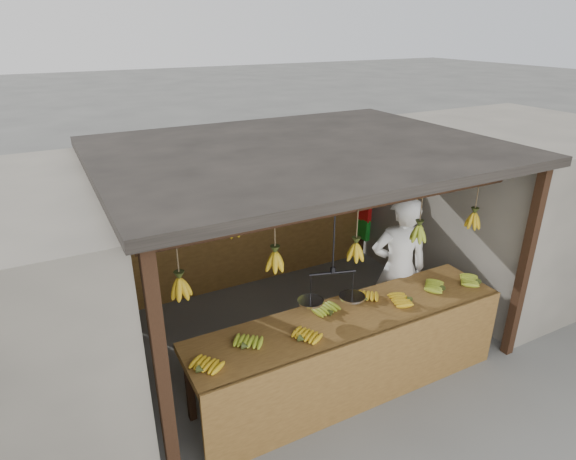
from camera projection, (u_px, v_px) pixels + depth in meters
ground at (299, 332)px, 6.11m from camera, size 80.00×80.00×0.00m
stall at (287, 176)px, 5.59m from camera, size 4.30×3.30×2.40m
neighbor_right at (510, 202)px, 7.19m from camera, size 3.00×3.00×2.30m
counter at (357, 338)px, 4.82m from camera, size 3.55×0.78×0.96m
hanging_bananas at (300, 214)px, 5.47m from camera, size 3.55×2.23×0.39m
balance_scale at (332, 294)px, 4.76m from camera, size 0.66×0.37×0.93m
vendor at (398, 270)px, 5.68m from camera, size 0.79×0.66×1.85m
bag_bundles at (365, 203)px, 7.65m from camera, size 0.08×0.26×1.21m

